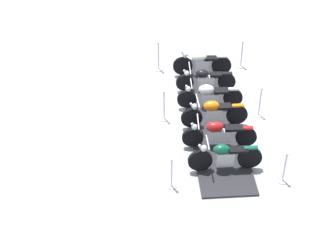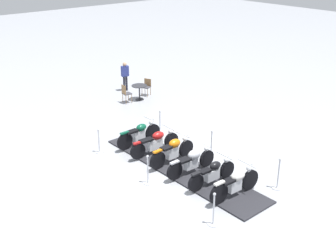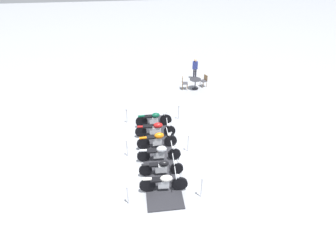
% 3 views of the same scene
% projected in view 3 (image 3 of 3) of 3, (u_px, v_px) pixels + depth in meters
% --- Properties ---
extents(ground_plane, '(80.00, 80.00, 0.00)m').
position_uv_depth(ground_plane, '(158.00, 154.00, 14.94)').
color(ground_plane, '#A8AAB2').
extents(display_platform, '(7.32, 1.60, 0.06)m').
position_uv_depth(display_platform, '(158.00, 154.00, 14.92)').
color(display_platform, '#28282D').
rests_on(display_platform, ground_plane).
extents(motorcycle_cream, '(0.78, 2.12, 1.04)m').
position_uv_depth(motorcycle_cream, '(164.00, 182.00, 12.52)').
color(motorcycle_cream, black).
rests_on(motorcycle_cream, display_platform).
extents(motorcycle_black, '(0.80, 2.08, 0.91)m').
position_uv_depth(motorcycle_black, '(162.00, 167.00, 13.40)').
color(motorcycle_black, black).
rests_on(motorcycle_black, display_platform).
extents(motorcycle_chrome, '(0.61, 2.18, 0.94)m').
position_uv_depth(motorcycle_chrome, '(160.00, 153.00, 14.22)').
color(motorcycle_chrome, black).
rests_on(motorcycle_chrome, display_platform).
extents(motorcycle_copper, '(0.72, 2.13, 0.99)m').
position_uv_depth(motorcycle_copper, '(158.00, 140.00, 15.06)').
color(motorcycle_copper, black).
rests_on(motorcycle_copper, display_platform).
extents(motorcycle_maroon, '(0.75, 2.24, 0.94)m').
position_uv_depth(motorcycle_maroon, '(156.00, 129.00, 15.92)').
color(motorcycle_maroon, black).
rests_on(motorcycle_maroon, display_platform).
extents(motorcycle_forest, '(0.62, 2.11, 1.02)m').
position_uv_depth(motorcycle_forest, '(154.00, 119.00, 16.77)').
color(motorcycle_forest, black).
rests_on(motorcycle_forest, display_platform).
extents(stanchion_left_rear, '(0.32, 0.32, 1.01)m').
position_uv_depth(stanchion_left_rear, '(127.00, 119.00, 17.18)').
color(stanchion_left_rear, silver).
rests_on(stanchion_left_rear, ground_plane).
extents(stanchion_right_rear, '(0.29, 0.29, 1.01)m').
position_uv_depth(stanchion_right_rear, '(179.00, 115.00, 17.49)').
color(stanchion_right_rear, silver).
rests_on(stanchion_right_rear, ground_plane).
extents(stanchion_right_mid, '(0.32, 0.32, 1.10)m').
position_uv_depth(stanchion_right_mid, '(188.00, 146.00, 14.90)').
color(stanchion_right_mid, silver).
rests_on(stanchion_right_mid, ground_plane).
extents(stanchion_right_front, '(0.34, 0.34, 1.14)m').
position_uv_depth(stanchion_right_front, '(201.00, 192.00, 12.33)').
color(stanchion_right_front, silver).
rests_on(stanchion_right_front, ground_plane).
extents(stanchion_left_mid, '(0.36, 0.36, 1.08)m').
position_uv_depth(stanchion_left_mid, '(127.00, 152.00, 14.60)').
color(stanchion_left_mid, silver).
rests_on(stanchion_left_mid, ground_plane).
extents(stanchion_left_front, '(0.35, 0.35, 1.08)m').
position_uv_depth(stanchion_left_front, '(128.00, 199.00, 12.02)').
color(stanchion_left_front, silver).
rests_on(stanchion_left_front, ground_plane).
extents(cafe_table, '(0.81, 0.81, 0.79)m').
position_uv_depth(cafe_table, '(195.00, 82.00, 20.79)').
color(cafe_table, '#2D2D33').
rests_on(cafe_table, ground_plane).
extents(cafe_chair_near_table, '(0.43, 0.43, 0.97)m').
position_uv_depth(cafe_chair_near_table, '(184.00, 82.00, 20.79)').
color(cafe_chair_near_table, olive).
rests_on(cafe_chair_near_table, ground_plane).
extents(cafe_chair_across_table, '(0.53, 0.53, 0.90)m').
position_uv_depth(cafe_chair_across_table, '(204.00, 80.00, 21.18)').
color(cafe_chair_across_table, olive).
rests_on(cafe_chair_across_table, ground_plane).
extents(bystander_person, '(0.31, 0.44, 1.64)m').
position_uv_depth(bystander_person, '(195.00, 67.00, 22.04)').
color(bystander_person, '#23232D').
rests_on(bystander_person, ground_plane).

